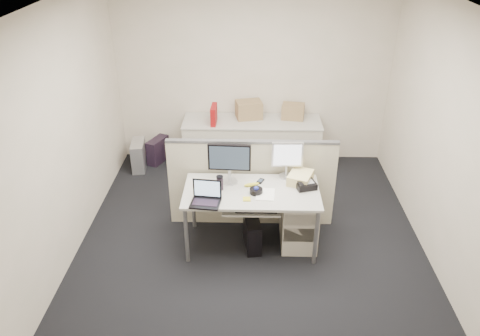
{
  "coord_description": "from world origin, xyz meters",
  "views": [
    {
      "loc": [
        -0.01,
        -4.39,
        3.44
      ],
      "look_at": [
        -0.13,
        0.15,
        0.93
      ],
      "focal_mm": 35.0,
      "sensor_mm": 36.0,
      "label": 1
    }
  ],
  "objects_px": {
    "desk": "(251,196)",
    "desk_phone": "(306,185)",
    "monitor_main": "(229,164)",
    "laptop": "(205,195)"
  },
  "relations": [
    {
      "from": "desk",
      "to": "desk_phone",
      "type": "xyz_separation_m",
      "value": [
        0.6,
        0.08,
        0.1
      ]
    },
    {
      "from": "laptop",
      "to": "desk_phone",
      "type": "xyz_separation_m",
      "value": [
        1.08,
        0.36,
        -0.08
      ]
    },
    {
      "from": "monitor_main",
      "to": "desk_phone",
      "type": "relative_size",
      "value": 2.18
    },
    {
      "from": "desk",
      "to": "monitor_main",
      "type": "height_order",
      "value": "monitor_main"
    },
    {
      "from": "monitor_main",
      "to": "desk",
      "type": "bearing_deg",
      "value": -32.8
    },
    {
      "from": "desk",
      "to": "desk_phone",
      "type": "height_order",
      "value": "desk_phone"
    },
    {
      "from": "desk",
      "to": "desk_phone",
      "type": "bearing_deg",
      "value": 7.59
    },
    {
      "from": "monitor_main",
      "to": "desk_phone",
      "type": "distance_m",
      "value": 0.88
    },
    {
      "from": "desk",
      "to": "monitor_main",
      "type": "distance_m",
      "value": 0.43
    },
    {
      "from": "laptop",
      "to": "desk_phone",
      "type": "relative_size",
      "value": 1.41
    }
  ]
}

